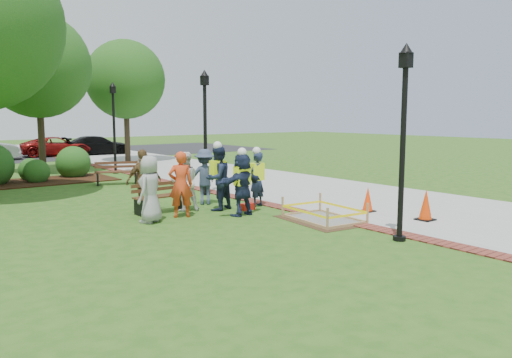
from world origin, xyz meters
TOP-DOWN VIEW (x-y plane):
  - ground at (0.00, 0.00)m, footprint 100.00×100.00m
  - sidewalk at (5.00, 10.00)m, footprint 6.00×60.00m
  - brick_edging at (1.75, 10.00)m, footprint 0.50×60.00m
  - mulch_bed at (-3.00, 12.00)m, footprint 7.00×3.00m
  - parking_lot at (0.00, 27.00)m, footprint 36.00×12.00m
  - wet_concrete_pad at (1.44, -0.48)m, footprint 1.94×2.47m
  - bench_near at (-1.45, 3.07)m, footprint 1.59×0.62m
  - bench_far at (-0.18, 9.34)m, footprint 1.75×1.12m
  - cone_front at (3.51, -2.15)m, footprint 0.42×0.42m
  - cone_back at (3.24, -0.45)m, footprint 0.37×0.37m
  - cone_far at (3.29, 9.70)m, footprint 0.35×0.35m
  - toolbox at (0.73, 1.90)m, footprint 0.40×0.22m
  - lamp_near at (1.25, -3.00)m, footprint 0.28×0.28m
  - lamp_mid at (1.25, 5.00)m, footprint 0.28×0.28m
  - lamp_far at (1.25, 13.00)m, footprint 0.28×0.28m
  - tree_back at (-1.37, 15.41)m, footprint 4.86×4.86m
  - tree_right at (4.23, 18.44)m, footprint 4.58×4.58m
  - shrub_c at (-2.54, 11.87)m, footprint 1.03×1.03m
  - shrub_d at (-0.77, 12.78)m, footprint 1.49×1.49m
  - shrub_e at (-2.52, 12.89)m, footprint 1.00×1.00m
  - casual_person_a at (-2.25, 2.08)m, footprint 0.66×0.61m
  - casual_person_b at (-1.31, 2.17)m, footprint 0.67×0.57m
  - casual_person_c at (-0.76, 2.91)m, footprint 0.63×0.50m
  - casual_person_d at (-1.79, 3.43)m, footprint 0.58×0.38m
  - casual_person_e at (0.25, 3.44)m, footprint 0.65×0.59m
  - hivis_worker_a at (0.14, 1.35)m, footprint 0.59×0.42m
  - hivis_worker_b at (1.29, 2.19)m, footprint 0.61×0.48m
  - hivis_worker_c at (0.04, 2.41)m, footprint 0.68×0.53m
  - parked_car_c at (2.09, 24.90)m, footprint 2.51×4.53m
  - parked_car_d at (4.64, 24.42)m, footprint 2.12×4.42m

SIDE VIEW (x-z plane):
  - ground at x=0.00m, z-range 0.00..0.00m
  - shrub_c at x=-2.54m, z-range -0.52..0.52m
  - shrub_d at x=-0.77m, z-range -0.75..0.75m
  - shrub_e at x=-2.52m, z-range -0.50..0.50m
  - parked_car_c at x=2.09m, z-range -0.70..0.70m
  - parked_car_d at x=4.64m, z-range -0.71..0.71m
  - parking_lot at x=0.00m, z-range 0.00..0.01m
  - sidewalk at x=5.00m, z-range 0.00..0.02m
  - brick_edging at x=1.75m, z-range 0.00..0.03m
  - mulch_bed at x=-3.00m, z-range -0.01..0.04m
  - toolbox at x=0.73m, z-range 0.00..0.20m
  - wet_concrete_pad at x=1.44m, z-range -0.04..0.51m
  - bench_near at x=-1.45m, z-range -0.15..0.69m
  - bench_far at x=-0.18m, z-range -0.16..0.74m
  - cone_far at x=3.29m, z-range -0.01..0.68m
  - cone_back at x=3.24m, z-range -0.01..0.71m
  - cone_front at x=3.51m, z-range -0.02..0.82m
  - casual_person_c at x=-0.76m, z-range 0.00..1.70m
  - casual_person_e at x=0.25m, z-range 0.00..1.71m
  - casual_person_a at x=-2.25m, z-range 0.00..1.73m
  - casual_person_b at x=-1.31m, z-range 0.00..1.78m
  - casual_person_d at x=-1.79m, z-range 0.00..1.79m
  - hivis_worker_b at x=1.29m, z-range 0.00..1.80m
  - hivis_worker_a at x=0.14m, z-range -0.01..1.86m
  - hivis_worker_c at x=0.04m, z-range -0.01..1.99m
  - lamp_near at x=1.25m, z-range 0.35..4.61m
  - lamp_mid at x=1.25m, z-range 0.35..4.61m
  - lamp_far at x=1.25m, z-range 0.35..4.61m
  - tree_right at x=4.23m, z-range 1.24..8.32m
  - tree_back at x=-1.37m, z-range 1.28..8.74m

